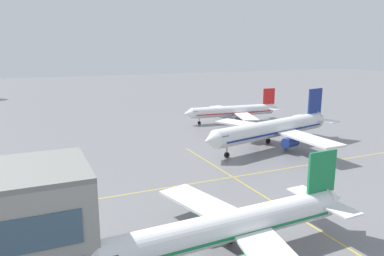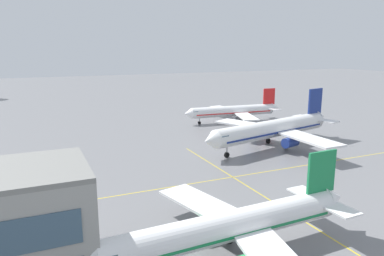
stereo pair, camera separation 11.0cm
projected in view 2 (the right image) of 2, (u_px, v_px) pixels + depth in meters
The scene contains 4 objects.
airliner_front_gate at pixel (231, 226), 40.88m from camera, with size 34.29×29.60×10.67m.
airliner_second_row at pixel (273, 129), 86.69m from camera, with size 41.09×34.92×12.87m.
airliner_third_row at pixel (234, 111), 116.48m from camera, with size 32.90×28.29×10.22m.
taxiway_markings at pixel (298, 217), 51.12m from camera, with size 149.37×78.51×0.01m.
Camera 2 is at (-32.73, -21.33, 23.05)m, focal length 34.37 mm.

